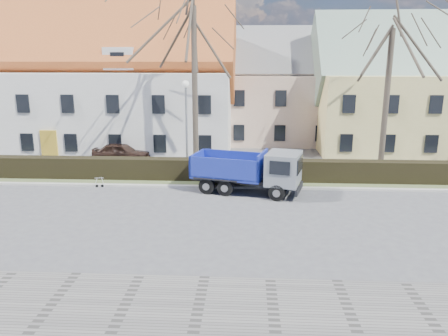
# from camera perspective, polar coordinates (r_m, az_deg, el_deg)

# --- Properties ---
(ground) EXTENTS (120.00, 120.00, 0.00)m
(ground) POSITION_cam_1_polar(r_m,az_deg,el_deg) (20.79, -0.91, -6.30)
(ground) COLOR #4F4F52
(sidewalk_near) EXTENTS (80.00, 5.00, 0.08)m
(sidewalk_near) POSITION_cam_1_polar(r_m,az_deg,el_deg) (13.19, -3.67, -19.22)
(sidewalk_near) COLOR slate
(sidewalk_near) RESTS_ON ground
(curb_far) EXTENTS (80.00, 0.30, 0.12)m
(curb_far) POSITION_cam_1_polar(r_m,az_deg,el_deg) (25.12, -0.17, -2.49)
(curb_far) COLOR #AFABA3
(curb_far) RESTS_ON ground
(grass_strip) EXTENTS (80.00, 3.00, 0.10)m
(grass_strip) POSITION_cam_1_polar(r_m,az_deg,el_deg) (26.66, 0.03, -1.52)
(grass_strip) COLOR #4B5A32
(grass_strip) RESTS_ON ground
(hedge) EXTENTS (60.00, 0.90, 1.30)m
(hedge) POSITION_cam_1_polar(r_m,az_deg,el_deg) (26.31, 0.01, -0.38)
(hedge) COLOR black
(hedge) RESTS_ON ground
(building_white) EXTENTS (26.80, 10.80, 9.50)m
(building_white) POSITION_cam_1_polar(r_m,az_deg,el_deg) (38.31, -19.20, 9.68)
(building_white) COLOR silver
(building_white) RESTS_ON ground
(building_pink) EXTENTS (10.80, 8.80, 8.00)m
(building_pink) POSITION_cam_1_polar(r_m,az_deg,el_deg) (39.64, 7.01, 9.40)
(building_pink) COLOR #D1AC93
(building_pink) RESTS_ON ground
(building_yellow) EXTENTS (18.80, 10.80, 8.50)m
(building_yellow) POSITION_cam_1_polar(r_m,az_deg,el_deg) (39.35, 25.23, 8.49)
(building_yellow) COLOR #DECC79
(building_yellow) RESTS_ON ground
(tree_1) EXTENTS (9.20, 9.20, 12.65)m
(tree_1) POSITION_cam_1_polar(r_m,az_deg,el_deg) (28.13, -3.87, 12.25)
(tree_1) COLOR #3F352B
(tree_1) RESTS_ON ground
(tree_2) EXTENTS (8.00, 8.00, 11.00)m
(tree_2) POSITION_cam_1_polar(r_m,az_deg,el_deg) (29.26, 20.57, 9.85)
(tree_2) COLOR #3F352B
(tree_2) RESTS_ON ground
(dump_truck) EXTENTS (6.59, 3.83, 2.48)m
(dump_truck) POSITION_cam_1_polar(r_m,az_deg,el_deg) (24.08, 2.46, -0.33)
(dump_truck) COLOR navy
(dump_truck) RESTS_ON ground
(streetlight) EXTENTS (0.47, 0.47, 6.02)m
(streetlight) POSITION_cam_1_polar(r_m,az_deg,el_deg) (27.02, -4.91, 5.08)
(streetlight) COLOR gray
(streetlight) RESTS_ON ground
(cart_frame) EXTENTS (0.77, 0.52, 0.65)m
(cart_frame) POSITION_cam_1_polar(r_m,az_deg,el_deg) (26.22, -16.40, -1.76)
(cart_frame) COLOR silver
(cart_frame) RESTS_ON ground
(parked_car_a) EXTENTS (4.21, 1.99, 1.39)m
(parked_car_a) POSITION_cam_1_polar(r_m,az_deg,el_deg) (32.02, -13.27, 1.98)
(parked_car_a) COLOR black
(parked_car_a) RESTS_ON ground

